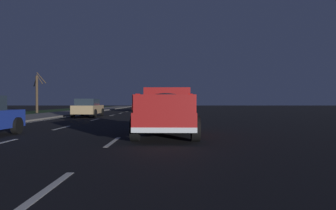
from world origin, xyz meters
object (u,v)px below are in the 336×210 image
sedan_tan (88,108)px  bare_tree_far (37,93)px  sedan_red (141,105)px  pickup_truck (167,110)px  sedan_green (167,105)px

sedan_tan → bare_tree_far: (8.72, 8.12, 1.55)m
sedan_red → pickup_truck: bearing=-172.9°
pickup_truck → sedan_tan: 16.14m
sedan_red → sedan_tan: (-15.06, 3.19, 0.00)m
sedan_green → bare_tree_far: bearing=110.5°
sedan_red → sedan_green: same height
pickup_truck → bare_tree_far: 27.76m
sedan_green → bare_tree_far: size_ratio=0.95×
sedan_red → bare_tree_far: size_ratio=0.95×
sedan_green → bare_tree_far: (-5.57, 14.89, 1.55)m
sedan_red → bare_tree_far: bearing=119.3°
pickup_truck → sedan_red: bearing=7.1°
sedan_green → sedan_tan: size_ratio=1.00×
sedan_tan → bare_tree_far: 12.02m
sedan_tan → bare_tree_far: size_ratio=0.95×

